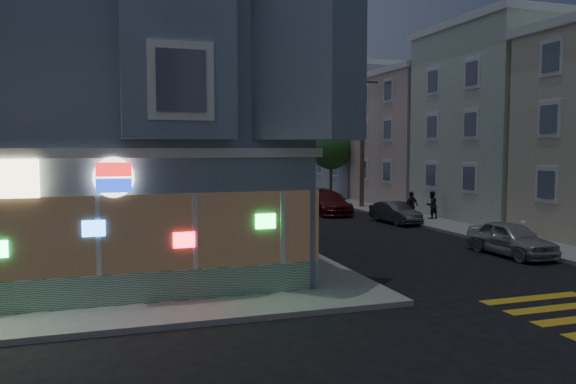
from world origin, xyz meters
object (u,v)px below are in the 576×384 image
street_tree_far (298,150)px  parked_car_d (323,196)px  utility_pole (362,138)px  traffic_signal (265,175)px  parked_car_a (511,239)px  fire_hydrant (523,229)px  pedestrian_b (412,206)px  street_tree_near (331,150)px  parked_car_b (395,213)px  parked_car_c (328,203)px  pedestrian_a (432,205)px

street_tree_far → parked_car_d: (-1.50, -10.21, -3.34)m
utility_pole → traffic_signal: size_ratio=1.90×
parked_car_a → fire_hydrant: bearing=41.5°
fire_hydrant → parked_car_a: bearing=-137.0°
pedestrian_b → parked_car_d: 11.45m
street_tree_near → parked_car_b: size_ratio=1.48×
pedestrian_b → parked_car_d: bearing=-103.7°
street_tree_far → traffic_signal: size_ratio=1.12×
street_tree_far → parked_car_c: size_ratio=1.08×
street_tree_far → fire_hydrant: bearing=-88.4°
street_tree_near → parked_car_a: 23.41m
street_tree_far → parked_car_c: (-3.60, -16.28, -3.23)m
parked_car_c → street_tree_near: bearing=70.3°
pedestrian_a → parked_car_c: bearing=-60.2°
parked_car_a → pedestrian_a: bearing=73.0°
street_tree_near → pedestrian_b: 13.99m
traffic_signal → fire_hydrant: (13.22, 4.71, -2.81)m
pedestrian_a → pedestrian_b: bearing=2.1°
utility_pole → street_tree_near: utility_pole is taller
parked_car_b → parked_car_d: 11.27m
street_tree_far → utility_pole: bearing=-90.8°
street_tree_near → parked_car_d: street_tree_near is taller
traffic_signal → street_tree_near: bearing=55.5°
pedestrian_b → parked_car_b: pedestrian_b is taller
pedestrian_a → parked_car_d: pedestrian_a is taller
fire_hydrant → street_tree_far: bearing=91.6°
street_tree_far → parked_car_d: bearing=-98.4°
parked_car_c → parked_car_b: bearing=-66.6°
parked_car_b → parked_car_d: size_ratio=0.84×
street_tree_far → parked_car_a: size_ratio=1.37×
parked_car_a → parked_car_c: parked_car_c is taller
street_tree_near → parked_car_b: street_tree_near is taller
pedestrian_b → pedestrian_a: bearing=175.3°
parked_car_b → traffic_signal: size_ratio=0.75×
street_tree_far → fire_hydrant: 28.62m
utility_pole → traffic_signal: bearing=-122.6°
utility_pole → pedestrian_a: 8.32m
parked_car_a → street_tree_far: bearing=84.6°
street_tree_far → parked_car_a: 31.33m
parked_car_c → parked_car_d: size_ratio=1.15×
street_tree_near → street_tree_far: 8.00m
parked_car_c → traffic_signal: (-8.82, -16.84, 2.65)m
utility_pole → street_tree_near: size_ratio=1.70×
parked_car_a → fire_hydrant: (2.87, 2.68, -0.11)m
pedestrian_b → parked_car_b: bearing=-26.8°
parked_car_d → fire_hydrant: (2.30, -18.20, -0.04)m
street_tree_far → pedestrian_a: size_ratio=3.43×
pedestrian_a → parked_car_c: pedestrian_a is taller
street_tree_far → parked_car_c: 16.98m
pedestrian_b → parked_car_d: pedestrian_b is taller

